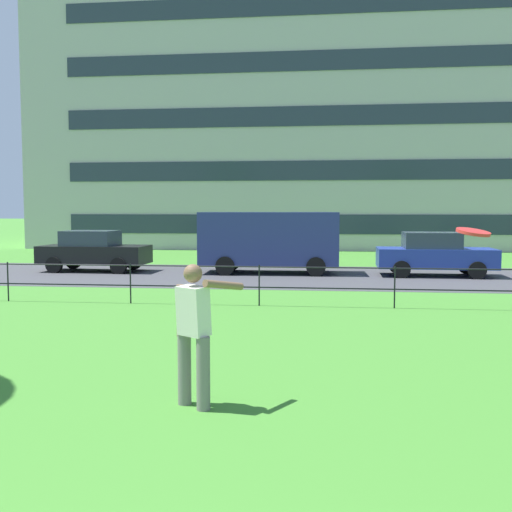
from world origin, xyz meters
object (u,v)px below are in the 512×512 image
car_black_center (94,251)px  car_blue_far_left (434,254)px  person_thrower (194,330)px  panel_van_left (270,239)px  frisbee (473,232)px  apartment_building_background (334,103)px

car_black_center → car_blue_far_left: (12.50, -0.20, 0.00)m
person_thrower → panel_van_left: bearing=91.8°
car_black_center → frisbee: bearing=-59.4°
panel_van_left → car_black_center: bearing=-179.1°
person_thrower → apartment_building_background: (2.07, 32.81, 8.34)m
frisbee → car_blue_far_left: frisbee is taller
panel_van_left → apartment_building_background: bearing=81.9°
apartment_building_background → car_black_center: bearing=-117.1°
panel_van_left → person_thrower: bearing=-88.2°
panel_van_left → car_blue_far_left: panel_van_left is taller
person_thrower → car_blue_far_left: (5.36, 14.60, -0.14)m
panel_van_left → apartment_building_background: apartment_building_background is taller
car_black_center → car_blue_far_left: bearing=-0.9°
car_black_center → apartment_building_background: (9.22, 18.01, 8.48)m
car_blue_far_left → panel_van_left: bearing=177.0°
frisbee → panel_van_left: size_ratio=0.08×
car_black_center → apartment_building_background: bearing=62.9°
car_black_center → apartment_building_background: 21.94m
car_blue_far_left → person_thrower: bearing=-110.2°
car_black_center → car_blue_far_left: same height
person_thrower → car_black_center: bearing=115.8°
car_black_center → panel_van_left: 6.69m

